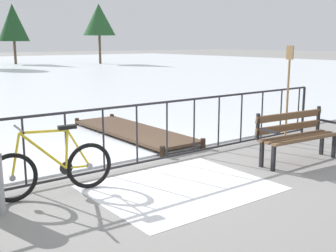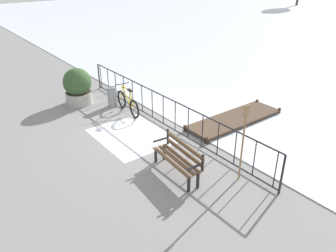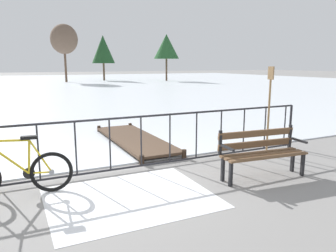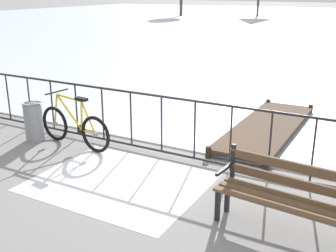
{
  "view_description": "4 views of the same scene",
  "coord_description": "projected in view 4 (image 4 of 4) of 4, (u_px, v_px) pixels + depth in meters",
  "views": [
    {
      "loc": [
        -3.68,
        -5.68,
        2.06
      ],
      "look_at": [
        0.06,
        -0.76,
        0.82
      ],
      "focal_mm": 45.2,
      "sensor_mm": 36.0,
      "label": 1
    },
    {
      "loc": [
        7.85,
        -5.83,
        4.86
      ],
      "look_at": [
        1.14,
        -0.68,
        0.64
      ],
      "focal_mm": 35.44,
      "sensor_mm": 36.0,
      "label": 2
    },
    {
      "loc": [
        -1.58,
        -5.73,
        2.04
      ],
      "look_at": [
        1.33,
        0.3,
        0.76
      ],
      "focal_mm": 34.91,
      "sensor_mm": 36.0,
      "label": 3
    },
    {
      "loc": [
        3.32,
        -5.77,
        2.76
      ],
      "look_at": [
        0.57,
        -0.8,
        0.86
      ],
      "focal_mm": 44.58,
      "sensor_mm": 36.0,
      "label": 4
    }
  ],
  "objects": [
    {
      "name": "ground_plane",
      "position": [
        162.0,
        155.0,
        7.19
      ],
      "size": [
        160.0,
        160.0,
        0.0
      ],
      "primitive_type": "plane",
      "color": "gray"
    },
    {
      "name": "bicycle_near_railing",
      "position": [
        74.0,
        127.0,
        7.5
      ],
      "size": [
        1.71,
        0.52,
        0.97
      ],
      "color": "black",
      "rests_on": "ground"
    },
    {
      "name": "snow_patch",
      "position": [
        120.0,
        182.0,
        6.21
      ],
      "size": [
        2.48,
        2.0,
        0.01
      ],
      "primitive_type": "cube",
      "color": "white",
      "rests_on": "ground"
    },
    {
      "name": "wooden_dock",
      "position": [
        267.0,
        127.0,
        8.31
      ],
      "size": [
        1.1,
        3.65,
        0.2
      ],
      "color": "#4C3828",
      "rests_on": "ground"
    },
    {
      "name": "park_bench",
      "position": [
        286.0,
        192.0,
        4.81
      ],
      "size": [
        1.64,
        0.62,
        0.89
      ],
      "color": "brown",
      "rests_on": "ground"
    },
    {
      "name": "railing_fence",
      "position": [
        162.0,
        125.0,
        7.01
      ],
      "size": [
        9.06,
        0.06,
        1.07
      ],
      "color": "#232328",
      "rests_on": "ground"
    },
    {
      "name": "trash_bin",
      "position": [
        34.0,
        122.0,
        7.78
      ],
      "size": [
        0.35,
        0.35,
        0.73
      ],
      "color": "gray",
      "rests_on": "ground"
    }
  ]
}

